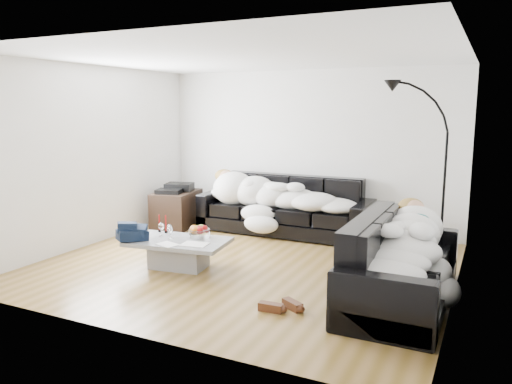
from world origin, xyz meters
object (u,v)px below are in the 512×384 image
at_px(sofa_right, 402,260).
at_px(wine_glass_b, 161,230).
at_px(floor_lamp, 444,183).
at_px(candle_right, 166,224).
at_px(sleeper_right, 403,240).
at_px(av_cabinet, 177,209).
at_px(wine_glass_c, 170,233).
at_px(stereo, 176,188).
at_px(sleeper_back, 283,193).
at_px(sofa_back, 284,205).
at_px(candle_left, 159,223).
at_px(wine_glass_a, 169,230).
at_px(fruit_bowl, 199,231).
at_px(coffee_table, 179,254).
at_px(shoes, 281,306).

relative_size(sofa_right, wine_glass_b, 12.57).
bearing_deg(floor_lamp, candle_right, -146.82).
bearing_deg(sleeper_right, av_cabinet, 66.57).
bearing_deg(av_cabinet, wine_glass_c, -66.14).
relative_size(wine_glass_b, candle_right, 0.74).
xyz_separation_m(av_cabinet, stereo, (0.00, 0.00, 0.36)).
height_order(sleeper_right, floor_lamp, floor_lamp).
bearing_deg(sleeper_back, sofa_back, 90.00).
xyz_separation_m(candle_right, floor_lamp, (3.29, 1.50, 0.56)).
xyz_separation_m(candle_right, av_cabinet, (-0.96, 1.61, -0.18)).
xyz_separation_m(sofa_back, candle_left, (-0.97, -1.99, 0.02)).
distance_m(wine_glass_b, wine_glass_c, 0.18).
height_order(wine_glass_a, wine_glass_b, wine_glass_b).
xyz_separation_m(sleeper_back, fruit_bowl, (-0.34, -1.95, -0.21)).
bearing_deg(candle_left, candle_right, -5.15).
distance_m(candle_left, av_cabinet, 1.82).
bearing_deg(wine_glass_b, sleeper_back, 69.31).
relative_size(coffee_table, shoes, 2.96).
bearing_deg(sofa_back, sleeper_back, -90.00).
bearing_deg(shoes, sofa_back, 120.05).
xyz_separation_m(sofa_right, coffee_table, (-2.71, -0.10, -0.26)).
bearing_deg(floor_lamp, sofa_right, -89.11).
bearing_deg(sleeper_right, wine_glass_c, 92.11).
distance_m(sofa_back, wine_glass_b, 2.32).
relative_size(sofa_back, floor_lamp, 1.33).
height_order(wine_glass_c, shoes, wine_glass_c).
distance_m(sleeper_back, sleeper_right, 3.03).
bearing_deg(coffee_table, sofa_back, 77.08).
bearing_deg(av_cabinet, sleeper_right, -32.28).
bearing_deg(sofa_right, wine_glass_b, 90.96).
bearing_deg(wine_glass_c, fruit_bowl, 37.37).
bearing_deg(sofa_right, candle_right, 87.64).
relative_size(sleeper_right, wine_glass_a, 12.27).
distance_m(wine_glass_b, stereo, 2.07).
xyz_separation_m(shoes, floor_lamp, (1.25, 2.41, 0.99)).
bearing_deg(wine_glass_b, sofa_right, 0.96).
bearing_deg(candle_right, wine_glass_b, -71.89).
relative_size(wine_glass_c, candle_left, 0.71).
relative_size(wine_glass_a, wine_glass_b, 0.88).
xyz_separation_m(sofa_back, wine_glass_c, (-0.63, -2.23, -0.01)).
bearing_deg(sofa_right, av_cabinet, 66.57).
bearing_deg(wine_glass_a, wine_glass_b, -140.89).
height_order(fruit_bowl, av_cabinet, av_cabinet).
xyz_separation_m(wine_glass_b, wine_glass_c, (0.17, -0.05, -0.01)).
distance_m(sleeper_back, coffee_table, 2.28).
height_order(coffee_table, wine_glass_c, wine_glass_c).
bearing_deg(shoes, candle_right, 163.87).
xyz_separation_m(sofa_back, candle_right, (-0.86, -2.00, 0.03)).
relative_size(sofa_back, sleeper_back, 1.18).
bearing_deg(fruit_bowl, candle_left, 178.49).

